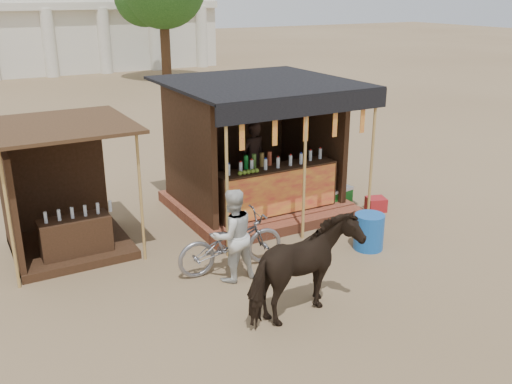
% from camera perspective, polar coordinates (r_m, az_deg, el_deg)
% --- Properties ---
extents(ground, '(120.00, 120.00, 0.00)m').
position_cam_1_polar(ground, '(9.41, 4.82, -9.20)').
color(ground, '#846B4C').
rests_on(ground, ground).
extents(main_stall, '(3.60, 3.61, 2.78)m').
position_cam_1_polar(main_stall, '(12.15, 0.09, 2.86)').
color(main_stall, brown).
rests_on(main_stall, ground).
extents(secondary_stall, '(2.40, 2.40, 2.38)m').
position_cam_1_polar(secondary_stall, '(10.79, -19.30, -1.45)').
color(secondary_stall, '#3B2215').
rests_on(secondary_stall, ground).
extents(cow, '(1.90, 1.16, 1.50)m').
position_cam_1_polar(cow, '(8.22, 4.87, -7.79)').
color(cow, black).
rests_on(cow, ground).
extents(motorbike, '(1.92, 0.75, 1.00)m').
position_cam_1_polar(motorbike, '(9.65, -2.53, -5.07)').
color(motorbike, gray).
rests_on(motorbike, ground).
extents(bystander, '(0.79, 0.64, 1.56)m').
position_cam_1_polar(bystander, '(9.22, -2.37, -4.35)').
color(bystander, beige).
rests_on(bystander, ground).
extents(blue_barrel, '(0.58, 0.58, 0.67)m').
position_cam_1_polar(blue_barrel, '(10.67, 11.22, -3.91)').
color(blue_barrel, '#1652A6').
rests_on(blue_barrel, ground).
extents(red_crate, '(0.48, 0.46, 0.29)m').
position_cam_1_polar(red_crate, '(12.59, 11.90, -1.19)').
color(red_crate, maroon).
rests_on(red_crate, ground).
extents(cooler, '(0.70, 0.53, 0.46)m').
position_cam_1_polar(cooler, '(12.62, 8.00, -0.49)').
color(cooler, '#17681F').
rests_on(cooler, ground).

